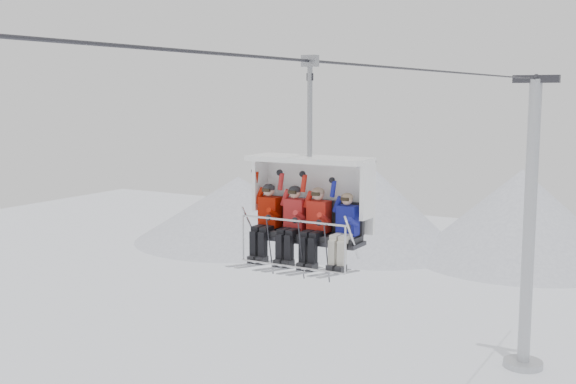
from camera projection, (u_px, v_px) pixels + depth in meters
The scene contains 8 objects.
ridgeline at pixel (563, 232), 51.27m from camera, with size 72.00×21.00×7.00m.
lift_tower_right at pixel (528, 246), 32.87m from camera, with size 2.00×1.80×13.48m.
haul_cable at pixel (288, 59), 12.96m from camera, with size 0.06×0.06×50.00m, color #2E2D33.
chairlift_carrier at pixel (312, 196), 14.14m from camera, with size 2.41×1.17×3.98m.
skier_far_left at pixel (267, 218), 14.37m from camera, with size 0.41×1.69×1.64m.
skier_center_left at pixel (293, 221), 14.08m from camera, with size 0.41×1.69×1.64m.
skier_center_right at pixel (316, 223), 13.83m from camera, with size 0.41×1.69×1.64m.
skier_far_right at pixel (345, 228), 13.52m from camera, with size 0.38×1.69×1.54m.
Camera 1 is at (6.57, -11.41, 12.70)m, focal length 45.00 mm.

